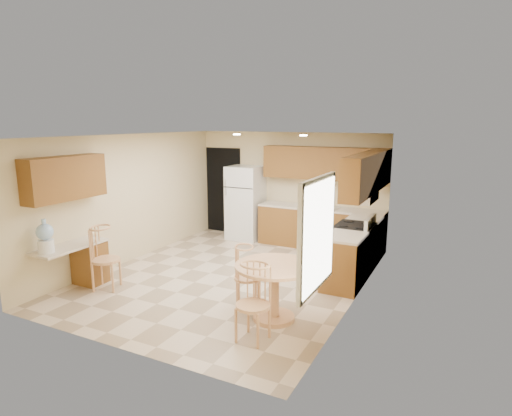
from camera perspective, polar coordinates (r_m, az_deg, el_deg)
The scene contains 30 objects.
floor at distance 7.79m, azimuth -3.51°, elevation -9.12°, with size 5.50×5.50×0.00m, color beige.
ceiling at distance 7.29m, azimuth -3.76°, elevation 9.58°, with size 4.50×5.50×0.02m, color white.
wall_back at distance 9.88m, azimuth 4.43°, elevation 2.79°, with size 4.50×0.02×2.50m, color beige.
wall_front at distance 5.32m, azimuth -18.76°, elevation -5.42°, with size 4.50×0.02×2.50m, color beige.
wall_left at distance 8.78m, azimuth -16.44°, elevation 1.25°, with size 0.02×5.50×2.50m, color beige.
wall_right at distance 6.62m, azimuth 13.45°, elevation -1.84°, with size 0.02×5.50×2.50m, color beige.
doorway at distance 10.67m, azimuth -4.35°, elevation 2.36°, with size 0.90×0.02×2.10m, color black.
base_cab_back at distance 9.47m, azimuth 8.57°, elevation -2.72°, with size 2.75×0.60×0.87m, color brown.
counter_back at distance 9.37m, azimuth 8.65°, elevation -0.02°, with size 2.75×0.63×0.04m, color beige.
base_cab_right_a at distance 8.64m, azimuth 14.12°, elevation -4.33°, with size 0.60×0.59×0.87m, color brown.
counter_right_a at distance 8.53m, azimuth 14.27°, elevation -1.39°, with size 0.63×0.59×0.04m, color beige.
base_cab_right_b at distance 7.29m, azimuth 11.57°, elevation -7.19°, with size 0.60×0.80×0.87m, color brown.
counter_right_b at distance 7.16m, azimuth 11.72°, elevation -3.74°, with size 0.63×0.80×0.04m, color beige.
upper_cab_back at distance 9.35m, azimuth 9.09°, elevation 5.90°, with size 2.75×0.33×0.70m, color brown.
upper_cab_right at distance 7.72m, azimuth 14.56°, elevation 4.50°, with size 0.33×2.42×0.70m, color brown.
upper_cab_left at distance 7.49m, azimuth -24.11°, elevation 3.66°, with size 0.33×1.40×0.70m, color brown.
sink at distance 9.37m, azimuth 8.51°, elevation 0.12°, with size 0.78×0.44×0.01m, color silver.
range_hood at distance 7.77m, azimuth 13.74°, elevation 1.38°, with size 0.50×0.76×0.14m, color silver.
desk_pedestal at distance 7.92m, azimuth -21.26°, elevation -6.81°, with size 0.48×0.42×0.72m, color brown.
desk_top at distance 7.57m, azimuth -23.60°, elevation -4.74°, with size 0.50×1.20×0.04m, color beige.
window at distance 4.84m, azimuth 8.22°, elevation -3.52°, with size 0.06×1.12×1.30m.
can_light_a at distance 8.58m, azimuth -2.58°, elevation 9.79°, with size 0.14×0.14×0.02m, color white.
can_light_b at distance 8.00m, azimuth 6.34°, elevation 9.60°, with size 0.14×0.14×0.02m, color white.
refrigerator at distance 10.03m, azimuth -1.40°, elevation 0.70°, with size 0.76×0.74×1.72m.
stove at distance 8.01m, azimuth 12.89°, elevation -5.28°, with size 0.65×0.76×1.09m.
dining_table at distance 6.02m, azimuth 2.42°, elevation -10.08°, with size 1.09×1.09×0.81m.
chair_table_a at distance 6.37m, azimuth -1.53°, elevation -8.50°, with size 0.41×0.52×0.92m.
chair_table_b at distance 5.38m, azimuth -0.89°, elevation -11.95°, with size 0.44×0.44×0.99m.
chair_desk at distance 7.41m, azimuth -20.03°, elevation -5.71°, with size 0.46×0.60×1.05m.
water_crock at distance 7.26m, azimuth -26.29°, elevation -3.55°, with size 0.25×0.25×0.52m.
Camera 1 is at (3.68, -6.29, 2.75)m, focal length 30.00 mm.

